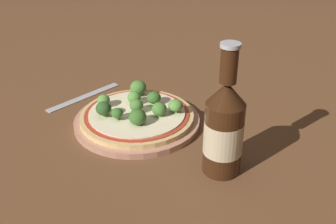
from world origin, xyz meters
The scene contains 15 objects.
ground_plane centered at (0.00, 0.00, 0.00)m, with size 3.00×3.00×0.00m, color brown.
plate centered at (0.00, -0.03, 0.01)m, with size 0.25×0.25×0.01m.
pizza centered at (0.00, -0.03, 0.02)m, with size 0.23×0.23×0.01m.
broccoli_floret_0 centered at (0.00, -0.03, 0.04)m, with size 0.03×0.03×0.03m.
broccoli_floret_1 centered at (0.04, -0.01, 0.04)m, with size 0.03×0.03×0.03m.
broccoli_floret_2 centered at (0.03, -0.06, 0.04)m, with size 0.03×0.03×0.03m.
broccoli_floret_3 centered at (-0.05, 0.04, 0.04)m, with size 0.04×0.04×0.03m.
broccoli_floret_4 centered at (0.06, 0.02, 0.04)m, with size 0.03×0.03×0.03m.
broccoli_floret_5 centered at (0.01, 0.02, 0.04)m, with size 0.03×0.03×0.03m.
broccoli_floret_6 centered at (-0.01, -0.07, 0.04)m, with size 0.02×0.02×0.02m.
broccoli_floret_7 centered at (-0.03, 0.00, 0.04)m, with size 0.03×0.03×0.03m.
broccoli_floret_8 centered at (-0.04, -0.08, 0.04)m, with size 0.03×0.03×0.03m.
broccoli_floret_9 centered at (-0.07, -0.05, 0.04)m, with size 0.03×0.03×0.03m.
beer_bottle centered at (0.21, -0.06, 0.08)m, with size 0.06×0.06×0.22m.
fork centered at (-0.17, -0.01, 0.00)m, with size 0.04×0.19×0.00m.
Camera 1 is at (0.46, -0.54, 0.41)m, focal length 42.00 mm.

